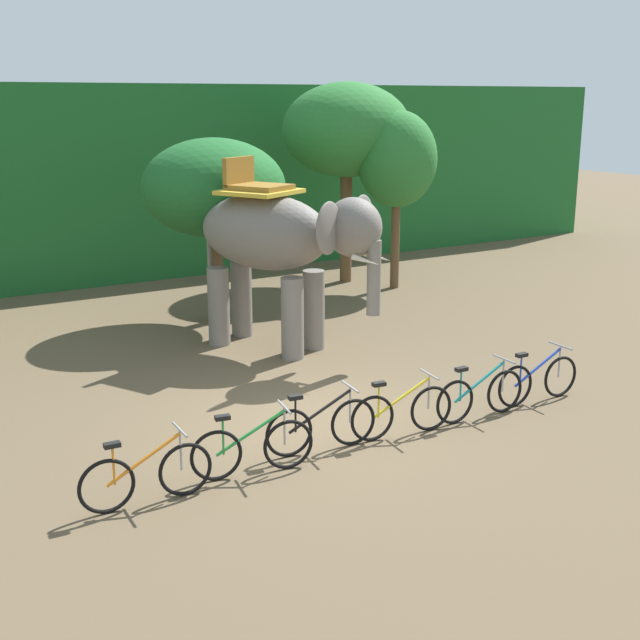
% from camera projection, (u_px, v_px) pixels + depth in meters
% --- Properties ---
extents(ground_plane, '(80.00, 80.00, 0.00)m').
position_uv_depth(ground_plane, '(311.00, 420.00, 13.05)').
color(ground_plane, brown).
extents(foliage_hedge, '(36.00, 6.00, 5.27)m').
position_uv_depth(foliage_hedge, '(64.00, 179.00, 24.05)').
color(foliage_hedge, '#1E6028').
rests_on(foliage_hedge, ground).
extents(tree_far_right, '(3.15, 3.15, 4.08)m').
position_uv_depth(tree_far_right, '(214.00, 188.00, 18.09)').
color(tree_far_right, brown).
rests_on(tree_far_right, ground).
extents(tree_center_right, '(3.40, 3.40, 5.32)m').
position_uv_depth(tree_center_right, '(347.00, 131.00, 21.88)').
color(tree_center_right, brown).
rests_on(tree_center_right, ground).
extents(tree_center, '(2.06, 2.06, 4.61)m').
position_uv_depth(tree_center, '(397.00, 160.00, 21.30)').
color(tree_center, brown).
rests_on(tree_center, ground).
extents(elephant, '(3.09, 4.12, 3.78)m').
position_uv_depth(elephant, '(279.00, 241.00, 16.21)').
color(elephant, slate).
rests_on(elephant, ground).
extents(bike_orange, '(1.71, 0.52, 0.92)m').
position_uv_depth(bike_orange, '(146.00, 476.00, 10.27)').
color(bike_orange, black).
rests_on(bike_orange, ground).
extents(bike_green, '(1.69, 0.52, 0.92)m').
position_uv_depth(bike_green, '(252.00, 448.00, 11.08)').
color(bike_green, black).
rests_on(bike_green, ground).
extents(bike_black, '(1.70, 0.52, 0.92)m').
position_uv_depth(bike_black, '(321.00, 426.00, 11.83)').
color(bike_black, black).
rests_on(bike_black, ground).
extents(bike_yellow, '(1.70, 0.52, 0.92)m').
position_uv_depth(bike_yellow, '(402.00, 411.00, 12.36)').
color(bike_yellow, black).
rests_on(bike_yellow, ground).
extents(bike_teal, '(1.71, 0.52, 0.92)m').
position_uv_depth(bike_teal, '(480.00, 395.00, 13.06)').
color(bike_teal, black).
rests_on(bike_teal, ground).
extents(bike_blue, '(1.71, 0.52, 0.92)m').
position_uv_depth(bike_blue, '(538.00, 380.00, 13.76)').
color(bike_blue, black).
rests_on(bike_blue, ground).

